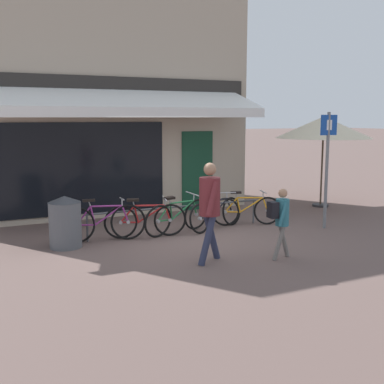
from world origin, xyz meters
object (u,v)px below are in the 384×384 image
(pedestrian_adult, at_px, (210,202))
(cafe_parasol, at_px, (324,128))
(bicycle_black, at_px, (216,213))
(bicycle_orange, at_px, (246,210))
(bicycle_purple, at_px, (103,222))
(parking_sign, at_px, (327,158))
(litter_bin, at_px, (65,222))
(pedestrian_child, at_px, (281,215))
(bicycle_red, at_px, (145,220))
(bicycle_green, at_px, (178,216))

(pedestrian_adult, bearing_deg, cafe_parasol, 24.51)
(bicycle_black, relative_size, bicycle_orange, 1.06)
(cafe_parasol, bearing_deg, bicycle_purple, -170.44)
(bicycle_purple, height_order, parking_sign, parking_sign)
(bicycle_purple, distance_m, bicycle_orange, 3.37)
(litter_bin, bearing_deg, pedestrian_child, -36.54)
(parking_sign, distance_m, cafe_parasol, 2.81)
(bicycle_red, relative_size, litter_bin, 1.69)
(bicycle_red, distance_m, bicycle_orange, 2.50)
(parking_sign, bearing_deg, bicycle_purple, 167.80)
(bicycle_red, relative_size, parking_sign, 0.66)
(litter_bin, bearing_deg, bicycle_black, 1.53)
(parking_sign, height_order, cafe_parasol, parking_sign)
(litter_bin, bearing_deg, bicycle_orange, 1.79)
(bicycle_red, xyz_separation_m, bicycle_black, (1.68, 0.03, -0.02))
(pedestrian_adult, relative_size, pedestrian_child, 1.38)
(litter_bin, xyz_separation_m, parking_sign, (5.56, -0.89, 1.07))
(bicycle_black, bearing_deg, bicycle_orange, -18.96)
(bicycle_purple, xyz_separation_m, pedestrian_adult, (1.27, -2.17, 0.66))
(litter_bin, bearing_deg, cafe_parasol, 9.68)
(bicycle_black, distance_m, bicycle_orange, 0.82)
(bicycle_purple, xyz_separation_m, parking_sign, (4.80, -1.04, 1.18))
(bicycle_black, height_order, bicycle_orange, bicycle_black)
(cafe_parasol, bearing_deg, pedestrian_child, -138.00)
(bicycle_green, distance_m, litter_bin, 2.38)
(pedestrian_child, xyz_separation_m, parking_sign, (2.32, 1.51, 0.78))
(bicycle_purple, bearing_deg, pedestrian_adult, -50.61)
(bicycle_orange, relative_size, parking_sign, 0.61)
(bicycle_orange, relative_size, cafe_parasol, 0.60)
(pedestrian_adult, distance_m, cafe_parasol, 6.28)
(bicycle_red, relative_size, bicycle_orange, 1.07)
(bicycle_black, relative_size, parking_sign, 0.65)
(litter_bin, distance_m, parking_sign, 5.73)
(bicycle_purple, relative_size, pedestrian_child, 1.38)
(bicycle_green, bearing_deg, bicycle_black, -15.66)
(bicycle_red, xyz_separation_m, bicycle_green, (0.74, 0.02, 0.00))
(pedestrian_child, distance_m, litter_bin, 4.04)
(bicycle_purple, xyz_separation_m, bicycle_red, (0.88, -0.09, -0.02))
(bicycle_purple, bearing_deg, bicycle_green, 6.31)
(parking_sign, bearing_deg, pedestrian_child, -147.08)
(bicycle_green, relative_size, litter_bin, 1.74)
(bicycle_black, bearing_deg, pedestrian_adult, -143.13)
(bicycle_green, relative_size, bicycle_black, 1.04)
(bicycle_red, relative_size, pedestrian_adult, 0.98)
(litter_bin, bearing_deg, bicycle_purple, 10.73)
(bicycle_black, bearing_deg, bicycle_green, 159.26)
(pedestrian_adult, bearing_deg, bicycle_red, 93.41)
(bicycle_green, xyz_separation_m, pedestrian_adult, (-0.34, -2.09, 0.67))
(pedestrian_adult, bearing_deg, bicycle_purple, 113.04)
(bicycle_green, xyz_separation_m, cafe_parasol, (4.90, 1.17, 1.81))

